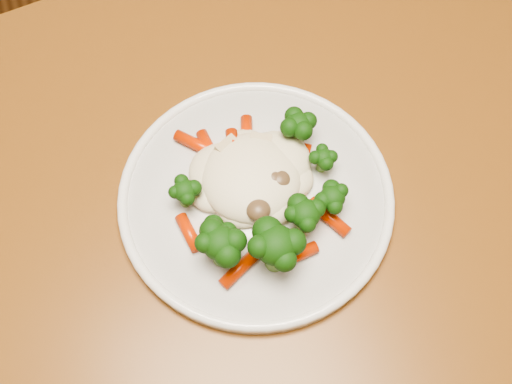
% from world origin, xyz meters
% --- Properties ---
extents(dining_table, '(1.31, 0.95, 0.75)m').
position_xyz_m(dining_table, '(0.30, 0.10, 0.65)').
color(dining_table, brown).
rests_on(dining_table, ground).
extents(plate, '(0.27, 0.27, 0.01)m').
position_xyz_m(plate, '(0.33, 0.16, 0.76)').
color(plate, white).
rests_on(plate, dining_table).
extents(meal, '(0.17, 0.19, 0.05)m').
position_xyz_m(meal, '(0.32, 0.15, 0.78)').
color(meal, '#F6EAC5').
rests_on(meal, plate).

